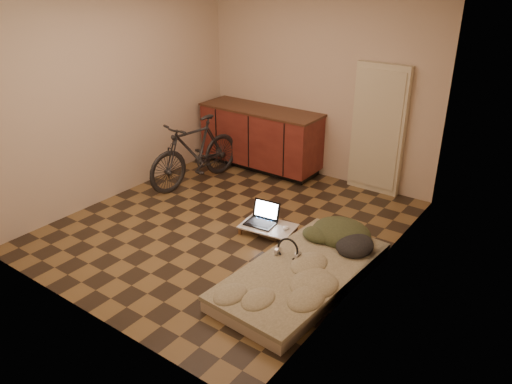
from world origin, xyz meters
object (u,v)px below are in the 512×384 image
Objects in this scene: lap_desk at (268,227)px; laptop at (263,218)px; bicycle at (195,148)px; futon at (302,275)px.

laptop is (-0.10, 0.03, 0.06)m from lap_desk.
laptop is at bearing 156.05° from lap_desk.
futon is (2.45, -1.19, -0.43)m from bicycle.
lap_desk is at bearing -12.48° from bicycle.
bicycle is 1.79m from lap_desk.
bicycle is 0.81× the size of futon.
laptop reaches higher than lap_desk.
futon is 2.97× the size of lap_desk.
futon is 5.36× the size of laptop.
lap_desk is 1.81× the size of laptop.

